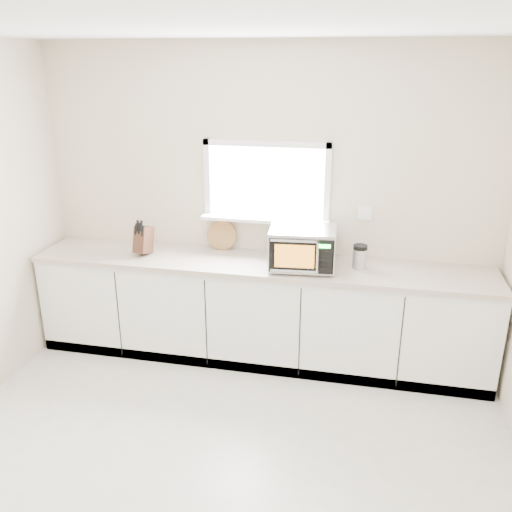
# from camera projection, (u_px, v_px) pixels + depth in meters

# --- Properties ---
(ground) EXTENTS (4.00, 4.00, 0.00)m
(ground) POSITION_uv_depth(u_px,v_px,m) (204.00, 494.00, 3.37)
(ground) COLOR beige
(ground) RESTS_ON ground
(back_wall) EXTENTS (4.00, 0.17, 2.70)m
(back_wall) POSITION_uv_depth(u_px,v_px,m) (267.00, 202.00, 4.73)
(back_wall) COLOR beige
(back_wall) RESTS_ON ground
(cabinets) EXTENTS (3.92, 0.60, 0.88)m
(cabinets) POSITION_uv_depth(u_px,v_px,m) (259.00, 312.00, 4.78)
(cabinets) COLOR white
(cabinets) RESTS_ON ground
(countertop) EXTENTS (3.92, 0.64, 0.04)m
(countertop) POSITION_uv_depth(u_px,v_px,m) (259.00, 264.00, 4.61)
(countertop) COLOR #BDB39C
(countertop) RESTS_ON cabinets
(microwave) EXTENTS (0.56, 0.45, 0.34)m
(microwave) POSITION_uv_depth(u_px,v_px,m) (302.00, 248.00, 4.41)
(microwave) COLOR black
(microwave) RESTS_ON countertop
(knife_block) EXTENTS (0.14, 0.24, 0.33)m
(knife_block) POSITION_uv_depth(u_px,v_px,m) (143.00, 239.00, 4.73)
(knife_block) COLOR #442618
(knife_block) RESTS_ON countertop
(cutting_board) EXTENTS (0.27, 0.06, 0.27)m
(cutting_board) POSITION_uv_depth(u_px,v_px,m) (222.00, 235.00, 4.86)
(cutting_board) COLOR olive
(cutting_board) RESTS_ON countertop
(coffee_grinder) EXTENTS (0.14, 0.14, 0.21)m
(coffee_grinder) POSITION_uv_depth(u_px,v_px,m) (360.00, 257.00, 4.43)
(coffee_grinder) COLOR #B2B5BA
(coffee_grinder) RESTS_ON countertop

